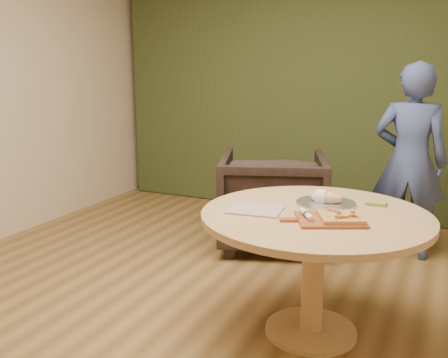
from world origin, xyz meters
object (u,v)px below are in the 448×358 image
Objects in this scene: cutlery_roll at (307,214)px; person_standing at (410,162)px; flatbread_pizza at (341,217)px; bread_roll at (325,197)px; serving_tray at (326,203)px; pedestal_table at (315,236)px; armchair at (273,195)px; pizza_paddle at (328,220)px.

person_standing is (0.37, 1.73, 0.02)m from cutlery_roll.
person_standing is at bearing 83.54° from flatbread_pizza.
person_standing reaches higher than bread_roll.
serving_tray is 0.04m from bread_roll.
pedestal_table is 1.63m from person_standing.
pedestal_table is at bearing 76.13° from person_standing.
person_standing is at bearing 75.65° from bread_roll.
serving_tray is 0.39× the size of armchair.
flatbread_pizza is 1.70m from person_standing.
bread_roll is at bearing 82.24° from pizza_paddle.
pizza_paddle is 0.07m from flatbread_pizza.
person_standing is at bearing 173.48° from armchair.
bread_roll is at bearing 89.38° from pedestal_table.
serving_tray is (0.01, 0.19, 0.15)m from pedestal_table.
pedestal_table is 0.26m from flatbread_pizza.
cutlery_roll is 1.67m from armchair.
pedestal_table is at bearing 103.38° from pizza_paddle.
cutlery_roll is at bearing -92.08° from bread_roll.
armchair is (-0.74, 1.13, -0.30)m from serving_tray.
person_standing is (0.36, 1.58, 0.19)m from pedestal_table.
armchair is (-0.73, 1.32, -0.15)m from pedestal_table.
armchair is at bearing 121.92° from flatbread_pizza.
armchair is at bearing 94.54° from pizza_paddle.
pizza_paddle is at bearing 80.39° from person_standing.
bread_roll reaches higher than pizza_paddle.
armchair is at bearing 12.01° from person_standing.
pedestal_table is 0.81× the size of person_standing.
pizza_paddle is (0.10, -0.13, 0.15)m from pedestal_table.
bread_roll reaches higher than serving_tray.
flatbread_pizza is 0.18× the size of person_standing.
bread_roll reaches higher than flatbread_pizza.
flatbread_pizza is 0.82× the size of serving_tray.
person_standing reaches higher than armchair.
pizza_paddle is at bearing -74.00° from serving_tray.
bread_roll is at bearing 74.53° from person_standing.
armchair reaches higher than serving_tray.
person_standing reaches higher than pedestal_table.
armchair is 0.57× the size of person_standing.
flatbread_pizza reaches higher than pedestal_table.
pizza_paddle is at bearing -51.40° from pedestal_table.
flatbread_pizza is at bearing -61.50° from bread_roll.
cutlery_roll is 0.34m from bread_roll.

